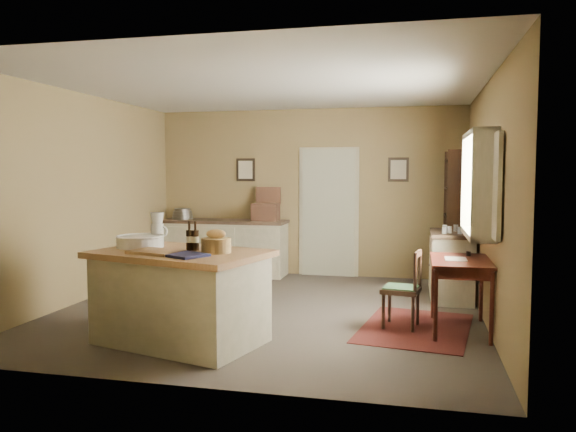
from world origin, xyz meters
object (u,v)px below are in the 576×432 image
at_px(desk_chair, 401,290).
at_px(right_cabinet, 451,265).
at_px(shelving_unit, 460,220).
at_px(writing_desk, 461,268).
at_px(work_island, 180,294).
at_px(sideboard, 224,245).

xyz_separation_m(desk_chair, right_cabinet, (0.61, 1.53, 0.05)).
height_order(desk_chair, shelving_unit, shelving_unit).
xyz_separation_m(writing_desk, desk_chair, (-0.61, -0.01, -0.26)).
height_order(writing_desk, right_cabinet, right_cabinet).
relative_size(work_island, sideboard, 0.88).
height_order(right_cabinet, shelving_unit, shelving_unit).
height_order(work_island, desk_chair, work_island).
distance_m(work_island, sideboard, 3.72).
bearing_deg(sideboard, shelving_unit, -4.37).
relative_size(work_island, writing_desk, 1.87).
distance_m(sideboard, desk_chair, 3.92).
distance_m(work_island, writing_desk, 2.91).
xyz_separation_m(writing_desk, right_cabinet, (-0.00, 1.52, -0.22)).
relative_size(right_cabinet, shelving_unit, 0.50).
distance_m(work_island, shelving_unit, 4.44).
bearing_deg(sideboard, writing_desk, -36.30).
distance_m(sideboard, writing_desk, 4.40).
relative_size(work_island, shelving_unit, 0.93).
bearing_deg(sideboard, right_cabinet, -16.97).
distance_m(writing_desk, desk_chair, 0.66).
distance_m(work_island, right_cabinet, 3.73).
height_order(work_island, shelving_unit, shelving_unit).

